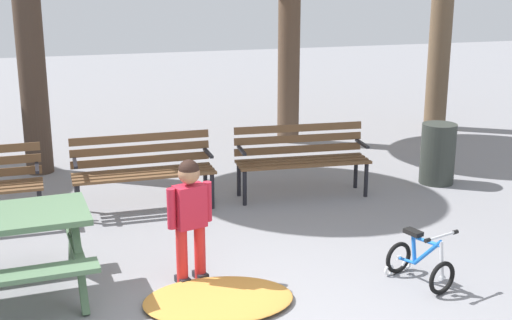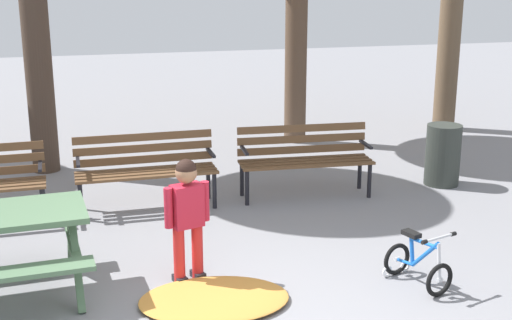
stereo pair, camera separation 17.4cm
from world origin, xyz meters
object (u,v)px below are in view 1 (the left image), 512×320
Objects in this scene: kids_bicycle at (419,262)px; trash_bin at (438,154)px; child_standing at (190,211)px; park_bench_right at (301,154)px; park_bench_left at (143,165)px.

kids_bicycle is 3.11m from trash_bin.
child_standing is at bearing 162.71° from kids_bicycle.
park_bench_right is at bearing 49.38° from child_standing.
park_bench_right is 2.67m from kids_bicycle.
child_standing is (0.15, -2.08, 0.16)m from park_bench_left.
trash_bin reaches higher than kids_bicycle.
park_bench_left is 0.99× the size of park_bench_right.
park_bench_right reaches higher than trash_bin.
trash_bin is (3.75, -0.07, -0.12)m from park_bench_left.
park_bench_right reaches higher than kids_bicycle.
child_standing reaches higher than park_bench_left.
park_bench_right is 1.85m from trash_bin.
park_bench_right is 2.09× the size of trash_bin.
trash_bin is at bearing 29.19° from child_standing.
park_bench_left is at bearing 94.13° from child_standing.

